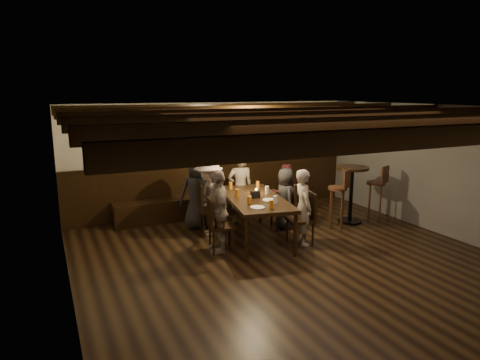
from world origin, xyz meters
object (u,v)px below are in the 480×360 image
chair_left_far (220,235)px  person_left_far (218,211)px  person_bench_right (285,193)px  chair_right_near (283,215)px  chair_left_near (211,219)px  person_right_near (285,199)px  person_left_near (209,197)px  bar_stool_left (337,207)px  person_bench_left (197,193)px  person_right_far (303,207)px  person_bench_centre (240,188)px  high_top_table (351,186)px  dining_table (255,201)px  bar_stool_right (375,201)px  chair_right_far (301,228)px

chair_left_far → person_left_far: (-0.03, 0.01, 0.42)m
person_bench_right → chair_right_near: bearing=68.1°
chair_left_near → person_left_far: person_left_far is taller
person_left_far → person_right_near: 1.75m
chair_right_near → person_bench_right: person_bench_right is taller
person_left_near → bar_stool_left: 2.51m
chair_right_near → person_right_near: 0.32m
person_bench_left → person_right_far: person_bench_left is taller
person_bench_centre → person_left_near: person_left_near is taller
high_top_table → person_bench_right: bearing=151.5°
person_right_near → person_right_far: person_right_far is taller
chair_right_near → bar_stool_left: bar_stool_left is taller
dining_table → chair_left_near: chair_left_near is taller
chair_right_near → person_bench_right: 0.58m
chair_left_far → person_right_far: bearing=90.0°
person_bench_right → person_right_far: bearing=83.7°
person_right_far → bar_stool_right: 2.15m
chair_left_near → person_bench_left: (-0.09, 0.48, 0.40)m
chair_right_far → chair_left_far: bearing=90.0°
dining_table → person_bench_centre: bearing=90.0°
chair_left_near → chair_left_far: 0.90m
chair_right_near → bar_stool_right: 1.99m
dining_table → person_bench_centre: person_bench_centre is taller
dining_table → high_top_table: (2.23, 0.07, 0.04)m
person_left_near → high_top_table: 2.93m
chair_left_near → high_top_table: size_ratio=0.85×
chair_left_near → person_bench_centre: bearing=129.8°
chair_right_near → person_bench_centre: person_bench_centre is taller
chair_left_far → bar_stool_right: bearing=104.4°
person_right_far → bar_stool_left: bearing=-56.7°
chair_right_near → high_top_table: 1.54m
chair_right_near → person_bench_right: bearing=-21.9°
person_right_far → bar_stool_right: (2.08, 0.50, -0.23)m
chair_left_far → person_left_far: person_left_far is taller
dining_table → bar_stool_right: bearing=9.0°
person_bench_right → bar_stool_left: person_bench_right is taller
bar_stool_right → person_right_far: bearing=169.8°
person_bench_centre → person_right_near: 0.97m
person_left_far → person_right_near: (1.64, 0.60, -0.10)m
chair_right_near → high_top_table: (1.44, -0.23, 0.48)m
chair_left_near → bar_stool_right: bar_stool_right is taller
chair_left_far → person_bench_centre: person_bench_centre is taller
dining_table → person_left_near: person_left_near is taller
person_left_far → person_right_far: (1.47, -0.28, -0.03)m
person_left_far → person_bench_right: bearing=129.3°
bar_stool_right → bar_stool_left: bearing=159.1°
dining_table → chair_left_near: size_ratio=2.28×
person_bench_centre → person_bench_right: (0.86, -0.32, -0.12)m
person_bench_left → person_left_near: 0.47m
person_left_far → person_bench_centre: bearing=153.4°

